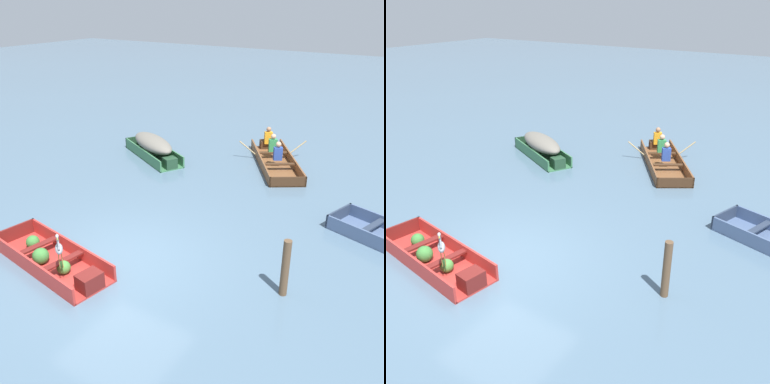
% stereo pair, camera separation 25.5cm
% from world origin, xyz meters
% --- Properties ---
extents(ground_plane, '(80.00, 80.00, 0.00)m').
position_xyz_m(ground_plane, '(0.00, 0.00, 0.00)').
color(ground_plane, slate).
extents(dinghy_red_foreground, '(3.17, 1.47, 0.39)m').
position_xyz_m(dinghy_red_foreground, '(-1.06, -0.86, 0.15)').
color(dinghy_red_foreground, '#AD2D28').
rests_on(dinghy_red_foreground, ground).
extents(skiff_green_mid_moored, '(3.04, 2.18, 0.78)m').
position_xyz_m(skiff_green_mid_moored, '(-3.31, 5.69, 0.45)').
color(skiff_green_mid_moored, '#387047').
rests_on(skiff_green_mid_moored, ground).
extents(rowboat_wooden_brown_with_crew, '(3.01, 3.78, 0.90)m').
position_xyz_m(rowboat_wooden_brown_with_crew, '(0.50, 7.51, 0.19)').
color(rowboat_wooden_brown_with_crew, brown).
rests_on(rowboat_wooden_brown_with_crew, ground).
extents(heron_on_dinghy, '(0.41, 0.34, 0.84)m').
position_xyz_m(heron_on_dinghy, '(-0.35, -1.20, 0.86)').
color(heron_on_dinghy, olive).
rests_on(heron_on_dinghy, dinghy_red_foreground).
extents(mooring_post, '(0.15, 0.15, 1.19)m').
position_xyz_m(mooring_post, '(3.42, 0.84, 0.60)').
color(mooring_post, brown).
rests_on(mooring_post, ground).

